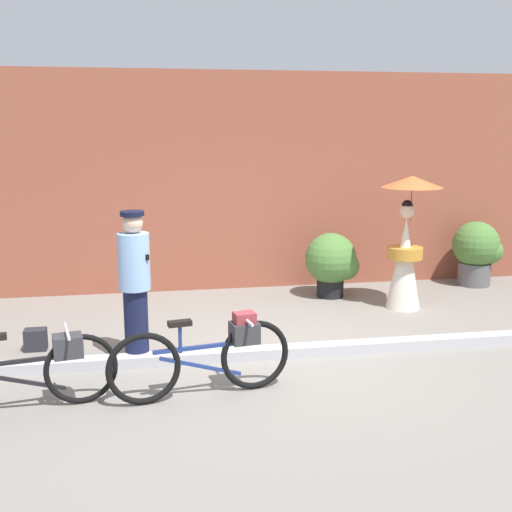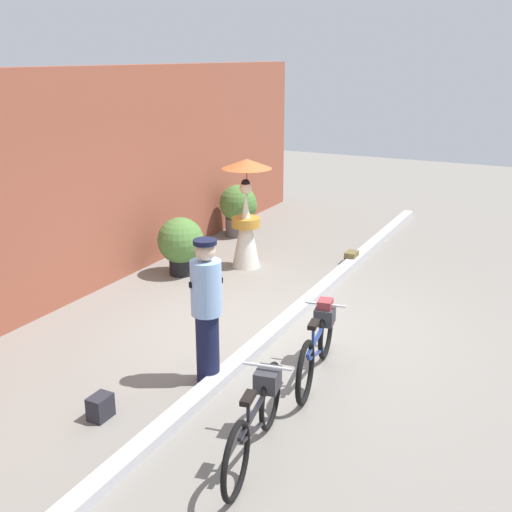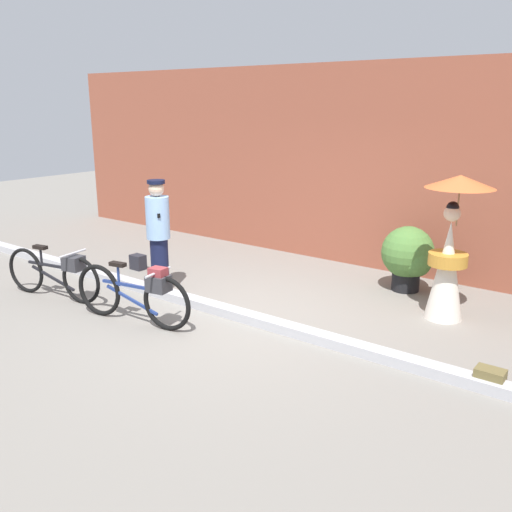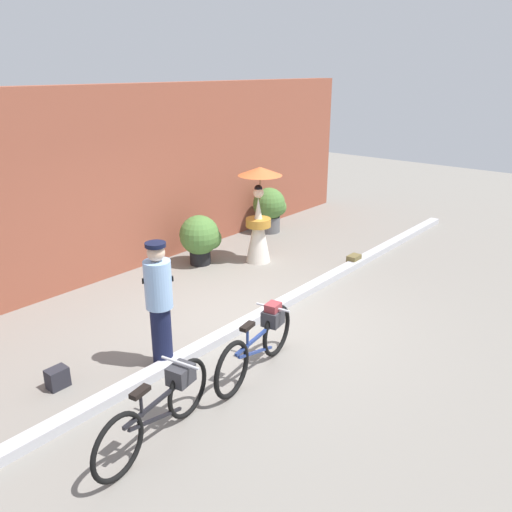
# 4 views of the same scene
# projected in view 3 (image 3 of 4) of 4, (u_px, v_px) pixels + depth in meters

# --- Properties ---
(ground_plane) EXTENTS (30.00, 30.00, 0.00)m
(ground_plane) POSITION_uv_depth(u_px,v_px,m) (238.00, 318.00, 7.28)
(ground_plane) COLOR gray
(building_wall) EXTENTS (14.00, 0.40, 3.37)m
(building_wall) POSITION_uv_depth(u_px,v_px,m) (362.00, 166.00, 9.42)
(building_wall) COLOR brown
(building_wall) RESTS_ON ground_plane
(sidewalk_curb) EXTENTS (14.00, 0.20, 0.12)m
(sidewalk_curb) POSITION_uv_depth(u_px,v_px,m) (238.00, 314.00, 7.26)
(sidewalk_curb) COLOR #B2B2B7
(sidewalk_curb) RESTS_ON ground_plane
(bicycle_near_officer) EXTENTS (1.77, 0.49, 0.79)m
(bicycle_near_officer) POSITION_uv_depth(u_px,v_px,m) (137.00, 293.00, 7.00)
(bicycle_near_officer) COLOR black
(bicycle_near_officer) RESTS_ON ground_plane
(bicycle_far_side) EXTENTS (1.72, 0.50, 0.75)m
(bicycle_far_side) POSITION_uv_depth(u_px,v_px,m) (56.00, 272.00, 7.92)
(bicycle_far_side) COLOR black
(bicycle_far_side) RESTS_ON ground_plane
(person_officer) EXTENTS (0.34, 0.34, 1.66)m
(person_officer) POSITION_uv_depth(u_px,v_px,m) (158.00, 234.00, 8.08)
(person_officer) COLOR #141938
(person_officer) RESTS_ON ground_plane
(person_with_parasol) EXTENTS (0.85, 0.85, 1.87)m
(person_with_parasol) POSITION_uv_depth(u_px,v_px,m) (450.00, 247.00, 7.03)
(person_with_parasol) COLOR silver
(person_with_parasol) RESTS_ON ground_plane
(potted_plant_small) EXTENTS (0.79, 0.77, 0.97)m
(potted_plant_small) POSITION_uv_depth(u_px,v_px,m) (409.00, 256.00, 8.21)
(potted_plant_small) COLOR black
(potted_plant_small) RESTS_ON ground_plane
(backpack_on_pavement) EXTENTS (0.25, 0.18, 0.25)m
(backpack_on_pavement) POSITION_uv_depth(u_px,v_px,m) (138.00, 262.00, 9.39)
(backpack_on_pavement) COLOR #26262D
(backpack_on_pavement) RESTS_ON ground_plane
(backpack_spare) EXTENTS (0.28, 0.19, 0.21)m
(backpack_spare) POSITION_uv_depth(u_px,v_px,m) (490.00, 379.00, 5.46)
(backpack_spare) COLOR brown
(backpack_spare) RESTS_ON ground_plane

